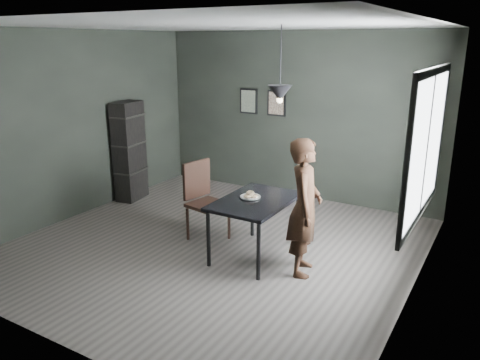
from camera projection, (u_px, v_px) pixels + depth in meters
The scene contains 13 objects.
ground at pixel (216, 245), 6.26m from camera, with size 5.00×5.00×0.00m, color #35312E.
back_wall at pixel (296, 116), 7.92m from camera, with size 5.00×0.10×2.80m, color black.
ceiling at pixel (212, 25), 5.46m from camera, with size 5.00×5.00×0.02m.
window_assembly at pixel (427, 146), 4.76m from camera, with size 0.04×1.96×1.56m.
cafe_table at pixel (255, 206), 5.77m from camera, with size 0.80×1.20×0.75m.
white_plate at pixel (250, 197), 5.81m from camera, with size 0.23×0.23×0.01m, color white.
donut_pile at pixel (250, 195), 5.80m from camera, with size 0.17×0.17×0.08m.
woman at pixel (305, 207), 5.32m from camera, with size 0.59×0.39×1.61m, color black.
wood_chair at pixel (203, 195), 6.34m from camera, with size 0.55×0.55×1.07m.
shelf_unit at pixel (129, 151), 7.89m from camera, with size 0.32×0.56×1.67m, color black.
pendant_lamp at pixel (280, 93), 5.34m from camera, with size 0.28×0.28×0.86m.
framed_print_left at pixel (249, 101), 8.28m from camera, with size 0.34×0.04×0.44m.
framed_print_right at pixel (277, 103), 8.01m from camera, with size 0.34×0.04×0.44m.
Camera 1 is at (3.21, -4.78, 2.62)m, focal length 35.00 mm.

